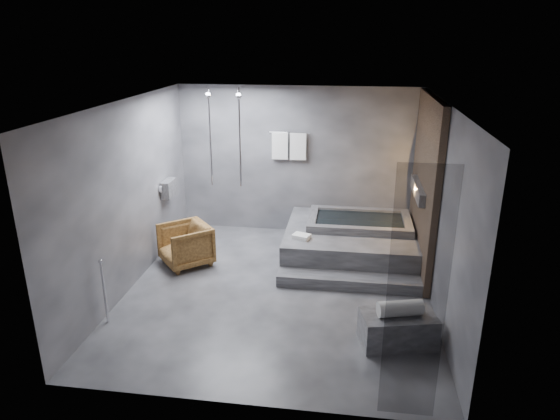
# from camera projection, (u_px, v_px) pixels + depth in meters

# --- Properties ---
(room) EXTENTS (5.00, 5.04, 2.82)m
(room) POSITION_uv_depth(u_px,v_px,m) (308.00, 177.00, 7.17)
(room) COLOR #323235
(room) RESTS_ON ground
(tub_deck) EXTENTS (2.20, 2.00, 0.50)m
(tub_deck) POSITION_uv_depth(u_px,v_px,m) (350.00, 242.00, 8.70)
(tub_deck) COLOR #38373A
(tub_deck) RESTS_ON ground
(tub_step) EXTENTS (2.20, 0.36, 0.18)m
(tub_step) POSITION_uv_depth(u_px,v_px,m) (349.00, 281.00, 7.65)
(tub_step) COLOR #38373A
(tub_step) RESTS_ON ground
(concrete_bench) EXTENTS (1.00, 0.69, 0.41)m
(concrete_bench) POSITION_uv_depth(u_px,v_px,m) (398.00, 329.00, 6.21)
(concrete_bench) COLOR #363639
(concrete_bench) RESTS_ON ground
(driftwood_chair) EXTENTS (1.07, 1.07, 0.70)m
(driftwood_chair) POSITION_uv_depth(u_px,v_px,m) (186.00, 245.00, 8.32)
(driftwood_chair) COLOR #492C12
(driftwood_chair) RESTS_ON ground
(rolled_towel) EXTENTS (0.58, 0.34, 0.20)m
(rolled_towel) POSITION_uv_depth(u_px,v_px,m) (400.00, 308.00, 6.09)
(rolled_towel) COLOR silver
(rolled_towel) RESTS_ON concrete_bench
(deck_towel) EXTENTS (0.32, 0.28, 0.07)m
(deck_towel) POSITION_uv_depth(u_px,v_px,m) (301.00, 236.00, 8.18)
(deck_towel) COLOR white
(deck_towel) RESTS_ON tub_deck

